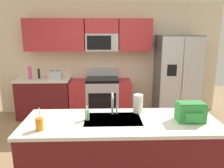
% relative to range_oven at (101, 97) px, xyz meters
% --- Properties ---
extents(ground_plane, '(9.00, 9.00, 0.00)m').
position_rel_range_oven_xyz_m(ground_plane, '(0.19, -1.80, -0.44)').
color(ground_plane, '#997A56').
rests_on(ground_plane, ground).
extents(kitchen_wall_unit, '(5.20, 0.43, 2.60)m').
position_rel_range_oven_xyz_m(kitchen_wall_unit, '(0.05, 0.28, 1.03)').
color(kitchen_wall_unit, beige).
rests_on(kitchen_wall_unit, ground).
extents(back_counter, '(1.19, 0.63, 0.90)m').
position_rel_range_oven_xyz_m(back_counter, '(-1.28, -0.00, 0.01)').
color(back_counter, maroon).
rests_on(back_counter, ground).
extents(range_oven, '(1.36, 0.61, 1.10)m').
position_rel_range_oven_xyz_m(range_oven, '(0.00, 0.00, 0.00)').
color(range_oven, '#B7BABF').
rests_on(range_oven, ground).
extents(refrigerator, '(0.90, 0.76, 1.85)m').
position_rel_range_oven_xyz_m(refrigerator, '(1.71, -0.07, 0.48)').
color(refrigerator, '#4C4F54').
rests_on(refrigerator, ground).
extents(island_counter, '(2.32, 0.84, 0.90)m').
position_rel_range_oven_xyz_m(island_counter, '(0.29, -2.45, 0.01)').
color(island_counter, maroon).
rests_on(island_counter, ground).
extents(toaster, '(0.28, 0.16, 0.18)m').
position_rel_range_oven_xyz_m(toaster, '(-1.00, -0.05, 0.55)').
color(toaster, '#B7BABF').
rests_on(toaster, back_counter).
extents(pepper_mill, '(0.05, 0.05, 0.23)m').
position_rel_range_oven_xyz_m(pepper_mill, '(-1.37, -0.00, 0.57)').
color(pepper_mill, black).
rests_on(pepper_mill, back_counter).
extents(bottle_pink, '(0.07, 0.07, 0.28)m').
position_rel_range_oven_xyz_m(bottle_pink, '(-1.55, -0.04, 0.60)').
color(bottle_pink, '#EA4C93').
rests_on(bottle_pink, back_counter).
extents(sink_faucet, '(0.08, 0.21, 0.28)m').
position_rel_range_oven_xyz_m(sink_faucet, '(0.19, -2.25, 0.62)').
color(sink_faucet, '#B7BABF').
rests_on(sink_faucet, island_counter).
extents(drink_cup_orange, '(0.08, 0.08, 0.25)m').
position_rel_range_oven_xyz_m(drink_cup_orange, '(-0.61, -2.67, 0.53)').
color(drink_cup_orange, orange).
rests_on(drink_cup_orange, island_counter).
extents(soap_dispenser, '(0.06, 0.06, 0.17)m').
position_rel_range_oven_xyz_m(soap_dispenser, '(-0.12, -2.41, 0.53)').
color(soap_dispenser, '#A5D8B2').
rests_on(soap_dispenser, island_counter).
extents(paper_towel_roll, '(0.12, 0.12, 0.24)m').
position_rel_range_oven_xyz_m(paper_towel_roll, '(0.53, -2.18, 0.58)').
color(paper_towel_roll, white).
rests_on(paper_towel_roll, island_counter).
extents(backpack, '(0.32, 0.22, 0.23)m').
position_rel_range_oven_xyz_m(backpack, '(1.11, -2.48, 0.57)').
color(backpack, green).
rests_on(backpack, island_counter).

